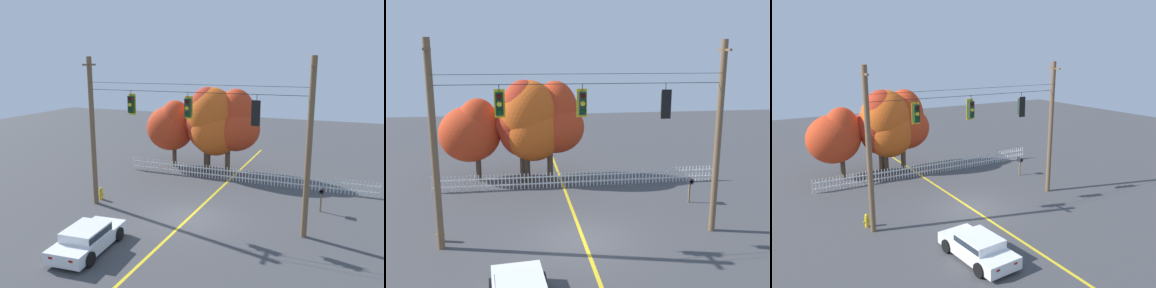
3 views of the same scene
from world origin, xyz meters
TOP-DOWN VIEW (x-y plane):
  - ground at (0.00, 0.00)m, footprint 80.00×80.00m
  - lane_centerline_stripe at (0.00, 0.00)m, footprint 0.16×36.00m
  - signal_support_span at (0.00, -0.00)m, footprint 12.34×1.10m
  - traffic_signal_eastbound_side at (-3.40, 0.01)m, footprint 0.43×0.38m
  - traffic_signal_southbound_primary at (-0.05, 0.01)m, footprint 0.43×0.38m
  - traffic_signal_northbound_primary at (3.51, -0.01)m, footprint 0.43×0.38m
  - white_picket_fence at (0.99, 7.39)m, footprint 17.61×0.06m
  - autumn_maple_near_fence at (-5.53, 9.66)m, footprint 3.88×3.31m
  - autumn_maple_mid at (-2.29, 9.35)m, footprint 4.04×3.79m
  - autumn_oak_far_east at (-1.91, 9.22)m, footprint 4.06×3.84m
  - autumn_maple_far_west at (-0.25, 9.58)m, footprint 3.76×3.57m
  - fire_hydrant at (-6.16, 0.69)m, footprint 0.38×0.22m
  - roadside_mailbox at (6.53, 3.68)m, footprint 0.25×0.44m

SIDE VIEW (x-z plane):
  - ground at x=0.00m, z-range 0.00..0.00m
  - lane_centerline_stripe at x=0.00m, z-range 0.00..0.01m
  - fire_hydrant at x=-6.16m, z-range -0.01..0.74m
  - white_picket_fence at x=0.99m, z-range 0.00..0.99m
  - roadside_mailbox at x=6.53m, z-range 0.44..1.85m
  - autumn_maple_near_fence at x=-5.53m, z-range 0.53..5.88m
  - autumn_maple_far_west at x=-0.25m, z-range 0.56..6.94m
  - autumn_oak_far_east at x=-1.91m, z-range 0.54..7.01m
  - autumn_maple_mid at x=-2.29m, z-range 0.65..7.14m
  - signal_support_span at x=0.00m, z-range 0.08..8.68m
  - traffic_signal_northbound_primary at x=3.51m, z-range 5.17..6.67m
  - traffic_signal_southbound_primary at x=-0.05m, z-range 5.32..6.70m
  - traffic_signal_eastbound_side at x=-3.40m, z-range 5.38..6.71m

